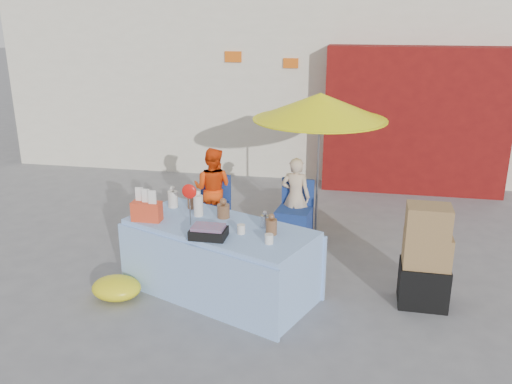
% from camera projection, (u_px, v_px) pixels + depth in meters
% --- Properties ---
extents(ground, '(80.00, 80.00, 0.00)m').
position_uv_depth(ground, '(247.00, 285.00, 6.59)').
color(ground, slate).
rests_on(ground, ground).
extents(backdrop, '(14.00, 8.00, 7.80)m').
position_uv_depth(backdrop, '(335.00, 14.00, 12.51)').
color(backdrop, silver).
rests_on(backdrop, ground).
extents(market_table, '(2.44, 1.81, 1.34)m').
position_uv_depth(market_table, '(220.00, 258.00, 6.29)').
color(market_table, '#98C0F3').
rests_on(market_table, ground).
extents(chair_left, '(0.53, 0.53, 0.85)m').
position_uv_depth(chair_left, '(211.00, 216.00, 8.12)').
color(chair_left, navy).
rests_on(chair_left, ground).
extents(chair_right, '(0.53, 0.53, 0.85)m').
position_uv_depth(chair_right, '(294.00, 221.00, 7.89)').
color(chair_right, navy).
rests_on(chair_right, ground).
extents(vendor_orange, '(0.67, 0.55, 1.27)m').
position_uv_depth(vendor_orange, '(213.00, 189.00, 8.13)').
color(vendor_orange, '#F9450D').
rests_on(vendor_orange, ground).
extents(vendor_beige, '(0.46, 0.33, 1.18)m').
position_uv_depth(vendor_beige, '(295.00, 197.00, 7.91)').
color(vendor_beige, beige).
rests_on(vendor_beige, ground).
extents(umbrella, '(1.90, 1.90, 2.09)m').
position_uv_depth(umbrella, '(320.00, 107.00, 7.59)').
color(umbrella, gray).
rests_on(umbrella, ground).
extents(box_stack, '(0.54, 0.45, 1.19)m').
position_uv_depth(box_stack, '(425.00, 260.00, 6.00)').
color(box_stack, black).
rests_on(box_stack, ground).
extents(tarp_bundle, '(0.62, 0.51, 0.26)m').
position_uv_depth(tarp_bundle, '(116.00, 288.00, 6.25)').
color(tarp_bundle, yellow).
rests_on(tarp_bundle, ground).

